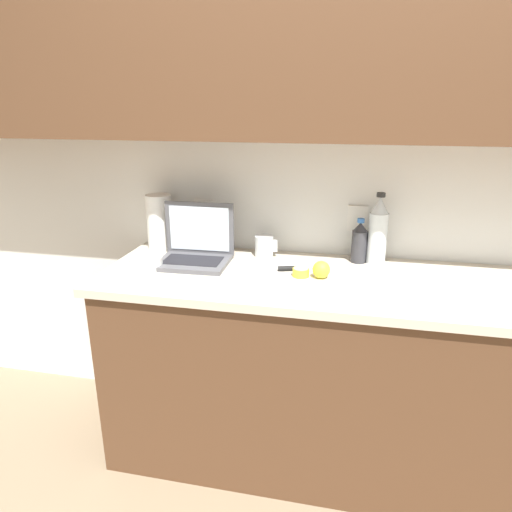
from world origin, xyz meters
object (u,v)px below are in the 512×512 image
Objects in this scene: laptop at (196,248)px; paper_towel_roll at (160,222)px; knife at (298,269)px; bottle_green_soda at (378,231)px; lemon_half_cut at (301,272)px; lemon_whole_beside at (321,270)px; bottle_oil_tall at (359,243)px; measuring_cup at (264,246)px; bowl_white at (146,263)px; cutting_board at (305,274)px.

paper_towel_roll is at bearing 145.45° from laptop.
bottle_green_soda is (0.33, 0.19, 0.13)m from knife.
paper_towel_roll is (-0.73, 0.26, 0.11)m from lemon_half_cut.
knife is at bearing 147.98° from lemon_whole_beside.
bottle_oil_tall is 1.90× the size of measuring_cup.
lemon_half_cut is (0.49, -0.11, -0.04)m from laptop.
knife is 0.40m from bottle_green_soda.
laptop is 0.23m from bowl_white.
lemon_whole_beside is at bearing -48.38° from knife.
measuring_cup is at bearing 135.51° from cutting_board.
cutting_board is 0.30m from measuring_cup.
cutting_board is 3.13× the size of measuring_cup.
laptop is 4.50× the size of lemon_whole_beside.
bowl_white is at bearing -79.37° from paper_towel_roll.
lemon_half_cut is at bearing -14.58° from laptop.
lemon_whole_beside is 0.23× the size of bottle_green_soda.
lemon_half_cut is 0.78m from paper_towel_roll.
laptop reaches higher than measuring_cup.
lemon_whole_beside is 0.36m from bottle_green_soda.
bottle_oil_tall is (0.25, 0.19, 0.07)m from knife.
knife reaches higher than cutting_board.
cutting_board is 0.32m from bottle_oil_tall.
bottle_oil_tall is at bearing -180.00° from bottle_green_soda.
lemon_whole_beside is (0.08, -0.00, 0.02)m from lemon_half_cut.
knife is at bearing 7.80° from bowl_white.
laptop is 1.21× the size of paper_towel_roll.
bottle_oil_tall is at bearing 1.35° from measuring_cup.
lemon_half_cut is at bearing -50.93° from measuring_cup.
cutting_board is 0.05m from lemon_half_cut.
cutting_board is at bearing -10.00° from laptop.
knife is 2.38× the size of measuring_cup.
knife is 0.07m from lemon_half_cut.
measuring_cup is at bearing -178.85° from bottle_green_soda.
bowl_white is (-0.67, -0.02, 0.00)m from lemon_half_cut.
lemon_whole_beside is at bearing -130.73° from bottle_green_soda.
lemon_half_cut is at bearing -131.51° from bottle_oil_tall.
bottle_oil_tall reaches higher than cutting_board.
knife is at bearing 142.15° from cutting_board.
lemon_half_cut is (0.02, -0.06, 0.01)m from knife.
laptop is 0.97× the size of cutting_board.
knife is at bearing -15.87° from paper_towel_roll.
bottle_green_soda is (0.29, 0.22, 0.14)m from cutting_board.
bottle_oil_tall is at bearing -0.35° from paper_towel_roll.
measuring_cup is 0.74× the size of bowl_white.
paper_towel_roll is at bearing 159.95° from lemon_half_cut.
bottle_oil_tall is 0.43m from measuring_cup.
bottle_green_soda reaches higher than measuring_cup.
lemon_whole_beside is at bearing -12.79° from laptop.
laptop is at bearing 171.64° from cutting_board.
lemon_half_cut is 0.08m from lemon_whole_beside.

